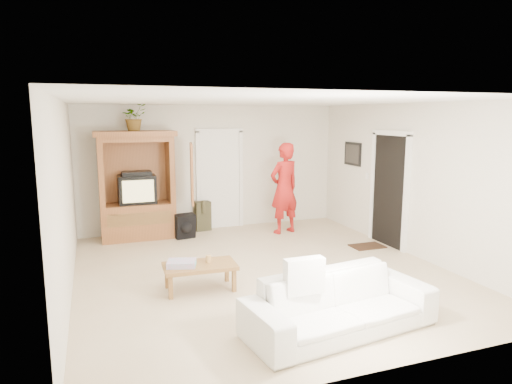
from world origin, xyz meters
TOP-DOWN VIEW (x-y plane):
  - floor at (0.00, 0.00)m, footprint 6.00×6.00m
  - ceiling at (0.00, 0.00)m, footprint 6.00×6.00m
  - wall_back at (0.00, 3.00)m, footprint 5.50×0.00m
  - wall_front at (0.00, -3.00)m, footprint 5.50×0.00m
  - wall_left at (-2.75, 0.00)m, footprint 0.00×6.00m
  - wall_right at (2.75, 0.00)m, footprint 0.00×6.00m
  - armoire at (-1.58, 2.66)m, footprint 1.82×1.14m
  - door_back at (0.15, 2.97)m, footprint 0.85×0.05m
  - doorway_right at (2.73, 0.60)m, footprint 0.05×0.90m
  - framed_picture at (2.73, 1.90)m, footprint 0.03×0.60m
  - doormat at (2.30, 0.60)m, footprint 0.60×0.40m
  - plant at (-1.60, 2.63)m, footprint 0.62×0.60m
  - man at (1.26, 2.08)m, footprint 0.77×0.61m
  - sofa at (0.12, -2.14)m, footprint 2.28×1.14m
  - coffee_table at (-1.07, -0.41)m, footprint 1.01×0.58m
  - towel at (-1.33, -0.41)m, footprint 0.44×0.38m
  - candle at (-0.94, -0.37)m, footprint 0.08×0.08m
  - backpack_black at (-0.75, 2.33)m, footprint 0.41×0.28m
  - backpack_olive at (-0.27, 2.85)m, footprint 0.35×0.27m

SIDE VIEW (x-z plane):
  - floor at x=0.00m, z-range 0.00..0.00m
  - doormat at x=2.30m, z-range 0.00..0.02m
  - backpack_black at x=-0.75m, z-range 0.00..0.47m
  - backpack_olive at x=-0.27m, z-range 0.00..0.61m
  - sofa at x=0.12m, z-range 0.00..0.64m
  - coffee_table at x=-1.07m, z-range 0.14..0.51m
  - towel at x=-1.33m, z-range 0.37..0.45m
  - candle at x=-0.94m, z-range 0.37..0.47m
  - armoire at x=-1.58m, z-range -0.14..1.96m
  - man at x=1.26m, z-range 0.00..1.85m
  - door_back at x=0.15m, z-range 0.00..2.04m
  - doorway_right at x=2.73m, z-range 0.00..2.04m
  - wall_back at x=0.00m, z-range -1.45..4.05m
  - wall_front at x=0.00m, z-range -1.45..4.05m
  - wall_left at x=-2.75m, z-range -1.70..4.30m
  - wall_right at x=2.75m, z-range -1.70..4.30m
  - framed_picture at x=2.73m, z-range 1.36..1.84m
  - plant at x=-1.60m, z-range 2.10..2.63m
  - ceiling at x=0.00m, z-range 2.60..2.60m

